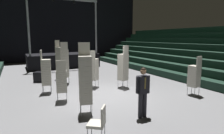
% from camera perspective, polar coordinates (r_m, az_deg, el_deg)
% --- Properties ---
extents(ground_plane, '(22.00, 30.00, 0.10)m').
position_cam_1_polar(ground_plane, '(9.00, -0.01, -8.97)').
color(ground_plane, slate).
extents(arena_end_wall, '(22.00, 0.30, 8.00)m').
position_cam_1_polar(arena_end_wall, '(22.98, -17.94, 11.72)').
color(arena_end_wall, black).
rests_on(arena_end_wall, ground_plane).
extents(bleacher_bank_right, '(6.00, 24.00, 3.60)m').
position_cam_1_polar(bleacher_bank_right, '(14.76, 26.79, 4.42)').
color(bleacher_bank_right, black).
rests_on(bleacher_bank_right, ground_plane).
extents(stage_riser, '(6.26, 2.98, 6.09)m').
position_cam_1_polar(stage_riser, '(18.12, -14.73, 2.29)').
color(stage_riser, black).
rests_on(stage_riser, ground_plane).
extents(man_with_tie, '(0.57, 0.24, 1.74)m').
position_cam_1_polar(man_with_tie, '(6.43, 9.44, -6.83)').
color(man_with_tie, black).
rests_on(man_with_tie, ground_plane).
extents(chair_stack_front_left, '(0.53, 0.53, 2.56)m').
position_cam_1_polar(chair_stack_front_left, '(6.64, -8.18, -3.69)').
color(chair_stack_front_left, '#B2B5BA').
rests_on(chair_stack_front_left, ground_plane).
extents(chair_stack_front_right, '(0.53, 0.53, 1.79)m').
position_cam_1_polar(chair_stack_front_right, '(8.30, -15.16, -4.03)').
color(chair_stack_front_right, '#B2B5BA').
rests_on(chair_stack_front_right, ground_plane).
extents(chair_stack_mid_left, '(0.52, 0.52, 2.14)m').
position_cam_1_polar(chair_stack_mid_left, '(9.73, -19.50, -1.35)').
color(chair_stack_mid_left, '#B2B5BA').
rests_on(chair_stack_mid_left, ground_plane).
extents(chair_stack_mid_right, '(0.62, 0.62, 2.05)m').
position_cam_1_polar(chair_stack_mid_right, '(10.31, -5.68, -0.55)').
color(chair_stack_mid_right, '#B2B5BA').
rests_on(chair_stack_mid_right, ground_plane).
extents(chair_stack_mid_centre, '(0.50, 0.50, 1.88)m').
position_cam_1_polar(chair_stack_mid_centre, '(9.68, 23.85, -2.41)').
color(chair_stack_mid_centre, '#B2B5BA').
rests_on(chair_stack_mid_centre, ground_plane).
extents(chair_stack_rear_left, '(0.62, 0.62, 2.56)m').
position_cam_1_polar(chair_stack_rear_left, '(12.83, -15.54, 2.17)').
color(chair_stack_rear_left, '#B2B5BA').
rests_on(chair_stack_rear_left, ground_plane).
extents(chair_stack_rear_right, '(0.55, 0.55, 2.48)m').
position_cam_1_polar(chair_stack_rear_right, '(11.35, -14.18, 1.16)').
color(chair_stack_rear_right, '#B2B5BA').
rests_on(chair_stack_rear_right, ground_plane).
extents(chair_stack_rear_centre, '(0.55, 0.55, 2.31)m').
position_cam_1_polar(chair_stack_rear_centre, '(10.23, 3.40, 0.12)').
color(chair_stack_rear_centre, '#B2B5BA').
rests_on(chair_stack_rear_centre, ground_plane).
extents(equipment_road_case, '(1.08, 0.95, 0.63)m').
position_cam_1_polar(equipment_road_case, '(12.42, -20.53, -2.80)').
color(equipment_road_case, black).
rests_on(equipment_road_case, ground_plane).
extents(loose_chair_near_man, '(0.62, 0.62, 0.95)m').
position_cam_1_polar(loose_chair_near_man, '(5.16, -4.04, -16.16)').
color(loose_chair_near_man, '#B2B5BA').
rests_on(loose_chair_near_man, ground_plane).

